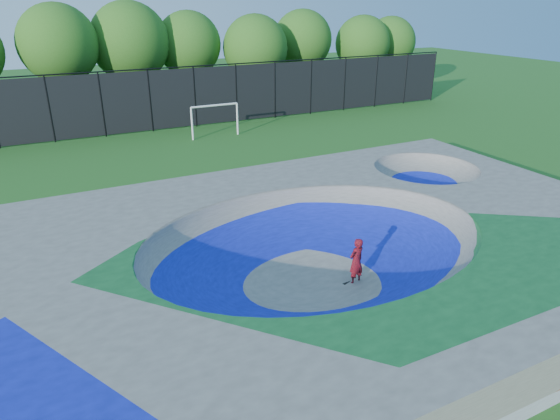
{
  "coord_description": "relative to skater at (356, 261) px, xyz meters",
  "views": [
    {
      "loc": [
        -7.19,
        -11.67,
        8.09
      ],
      "look_at": [
        0.26,
        3.0,
        1.1
      ],
      "focal_mm": 32.0,
      "sensor_mm": 36.0,
      "label": 1
    }
  ],
  "objects": [
    {
      "name": "fence",
      "position": [
        -0.88,
        21.88,
        1.34
      ],
      "size": [
        48.09,
        0.09,
        4.04
      ],
      "color": "black",
      "rests_on": "ground"
    },
    {
      "name": "treeline",
      "position": [
        -2.3,
        26.52,
        4.24
      ],
      "size": [
        52.03,
        6.95,
        8.05
      ],
      "color": "#423421",
      "rests_on": "ground"
    },
    {
      "name": "skateboard",
      "position": [
        0.0,
        0.0,
        -0.73
      ],
      "size": [
        0.79,
        0.27,
        0.05
      ],
      "primitive_type": "cube",
      "rotation": [
        0.0,
        0.0,
        0.07
      ],
      "color": "black",
      "rests_on": "ground"
    },
    {
      "name": "ground",
      "position": [
        -0.88,
        0.88,
        -0.76
      ],
      "size": [
        120.0,
        120.0,
        0.0
      ],
      "primitive_type": "plane",
      "color": "#205A19",
      "rests_on": "ground"
    },
    {
      "name": "soccer_goal",
      "position": [
        2.3,
        18.6,
        0.67
      ],
      "size": [
        3.12,
        0.12,
        2.06
      ],
      "color": "white",
      "rests_on": "ground"
    },
    {
      "name": "skater",
      "position": [
        0.0,
        0.0,
        0.0
      ],
      "size": [
        0.62,
        0.47,
        1.52
      ],
      "primitive_type": "imported",
      "rotation": [
        0.0,
        0.0,
        3.36
      ],
      "color": "red",
      "rests_on": "ground"
    },
    {
      "name": "skate_deck",
      "position": [
        -0.88,
        0.88,
        -0.01
      ],
      "size": [
        22.0,
        14.0,
        1.5
      ],
      "primitive_type": "cube",
      "color": "gray",
      "rests_on": "ground"
    }
  ]
}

